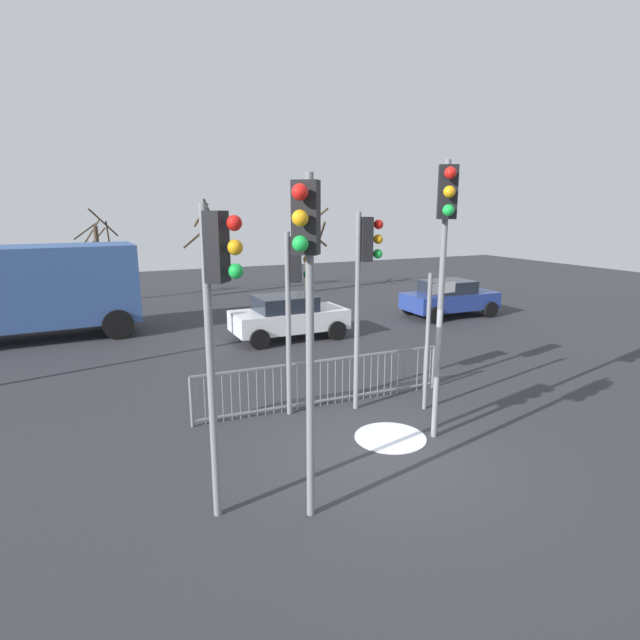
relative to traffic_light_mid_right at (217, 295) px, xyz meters
The scene contains 15 objects.
ground_plane 4.45m from the traffic_light_mid_right, 11.23° to the left, with size 60.00×60.00×0.00m, color #2D2D33.
traffic_light_mid_right is the anchor object (origin of this frame).
traffic_light_rear_left 4.30m from the traffic_light_mid_right, ahead, with size 0.43×0.51×5.11m.
traffic_light_foreground_left 4.61m from the traffic_light_mid_right, 35.71° to the left, with size 0.55×0.37×4.22m.
traffic_light_mid_left 1.19m from the traffic_light_mid_right, 29.61° to the right, with size 0.45×0.48×4.73m.
traffic_light_rear_right 3.80m from the traffic_light_mid_right, 52.42° to the left, with size 0.53×0.40×3.84m.
direction_sign_post 5.63m from the traffic_light_mid_right, 22.49° to the left, with size 0.79×0.16×2.98m.
pedestrian_guard_railing 5.11m from the traffic_light_mid_right, 46.16° to the left, with size 5.84×0.25×1.07m.
car_white_far 10.38m from the traffic_light_mid_right, 63.57° to the left, with size 3.82×1.95×1.47m.
car_blue_near 15.38m from the traffic_light_mid_right, 39.46° to the left, with size 3.83×1.97×1.47m.
delivery_truck 13.00m from the traffic_light_mid_right, 105.21° to the left, with size 7.15×2.99×3.10m.
bare_tree_left 19.16m from the traffic_light_mid_right, 78.37° to the left, with size 1.64×1.55×4.76m.
bare_tree_centre 19.02m from the traffic_light_mid_right, 92.80° to the left, with size 1.91×1.91×4.31m.
bare_tree_right 19.92m from the traffic_light_mid_right, 62.92° to the left, with size 1.81×2.03×4.34m.
snow_patch_kerb 4.86m from the traffic_light_mid_right, 18.31° to the left, with size 1.37×1.37×0.01m, color silver.
Camera 1 is at (-4.54, -6.99, 4.29)m, focal length 28.36 mm.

